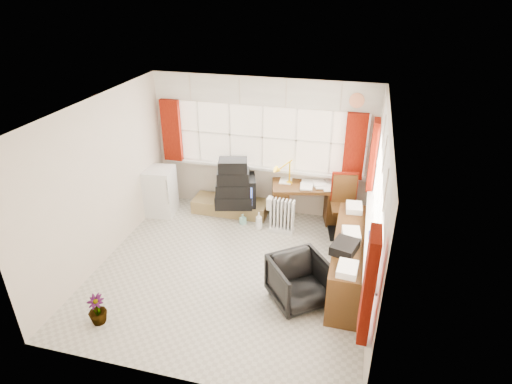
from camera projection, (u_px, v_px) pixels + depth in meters
ground at (231, 271)px, 6.48m from camera, size 4.00×4.00×0.00m
room_walls at (228, 182)px, 5.80m from camera, size 4.00×4.00×4.00m
window_back at (262, 164)px, 7.73m from camera, size 3.70×0.12×3.60m
window_right at (370, 236)px, 5.62m from camera, size 0.12×3.70×3.60m
curtains at (306, 165)px, 6.41m from camera, size 3.83×3.83×1.15m
overhead_cabinets at (313, 113)px, 6.09m from camera, size 3.98×3.98×0.48m
desk at (307, 200)px, 7.66m from camera, size 1.34×0.88×0.75m
desk_lamp at (290, 166)px, 7.43m from camera, size 0.20×0.19×0.47m
task_chair at (344, 202)px, 7.23m from camera, size 0.53×0.56×1.08m
office_chair at (299, 281)px, 5.74m from camera, size 1.01×1.01×0.67m
radiator at (282, 219)px, 7.35m from camera, size 0.44×0.20×0.64m
credenza at (350, 259)px, 6.10m from camera, size 0.50×2.00×0.85m
file_tray at (345, 247)px, 5.62m from camera, size 0.39×0.45×0.13m
tv_bench at (230, 206)px, 8.03m from camera, size 1.40×0.50×0.25m
crt_tv at (240, 190)px, 7.76m from camera, size 0.71×0.67×0.52m
hifi_stack at (233, 185)px, 7.61m from camera, size 0.75×0.58×0.91m
mini_fridge at (160, 191)px, 7.88m from camera, size 0.58×0.58×0.89m
spray_bottle_a at (259, 221)px, 7.48m from camera, size 0.15×0.15×0.33m
spray_bottle_b at (243, 219)px, 7.65m from camera, size 0.13×0.13×0.20m
flower_vase at (97, 310)px, 5.44m from camera, size 0.25×0.25×0.42m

